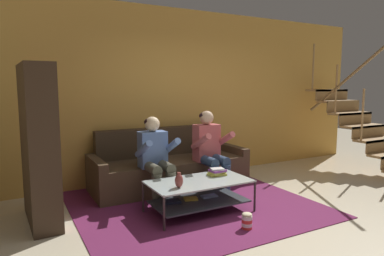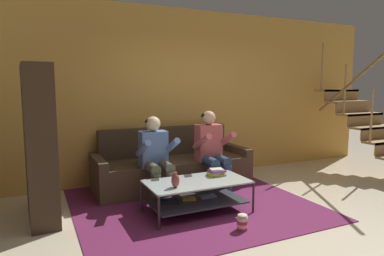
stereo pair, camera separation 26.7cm
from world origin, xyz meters
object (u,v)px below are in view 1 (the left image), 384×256
Objects in this scene: book_stack at (217,172)px; popcorn_tub at (247,221)px; couch at (169,168)px; person_seated_right at (210,148)px; person_seated_left at (156,155)px; coffee_table at (198,191)px; bookshelf at (37,168)px; vase at (179,181)px.

popcorn_tub is at bearing -98.93° from book_stack.
person_seated_right is at bearing -50.25° from couch.
person_seated_left is 0.82m from coffee_table.
book_stack is 0.91m from popcorn_tub.
coffee_table is (0.30, -0.67, -0.38)m from person_seated_left.
coffee_table is at bearing -96.76° from couch.
bookshelf is 2.47m from popcorn_tub.
coffee_table is at bearing 22.81° from vase.
book_stack is (0.20, -1.10, 0.15)m from couch.
book_stack is at bearing 16.85° from coffee_table.
couch is 12.47× the size of popcorn_tub.
person_seated_left is 0.91× the size of coffee_table.
couch is at bearing 129.75° from person_seated_right.
person_seated_left is at bearing 114.13° from coffee_table.
person_seated_left reaches higher than couch.
person_seated_left reaches higher than popcorn_tub.
bookshelf reaches higher than book_stack.
bookshelf is (-1.51, -0.09, 0.01)m from person_seated_left.
couch is at bearing 50.50° from person_seated_left.
vase is at bearing -138.66° from person_seated_right.
coffee_table is at bearing 106.92° from popcorn_tub.
coffee_table is 0.69× the size of bookshelf.
coffee_table is at bearing -17.77° from bookshelf.
vase is at bearing -93.21° from person_seated_left.
vase is 0.74m from book_stack.
person_seated_right is at bearing 41.34° from vase.
vase is (-0.05, -0.82, -0.15)m from person_seated_left.
vase is at bearing -109.87° from couch.
coffee_table reaches higher than popcorn_tub.
bookshelf reaches higher than vase.
couch is 0.79m from person_seated_right.
book_stack is at bearing 19.88° from vase.
person_seated_right is at bearing 67.21° from book_stack.
bookshelf is (-1.95, -0.63, 0.36)m from couch.
popcorn_tub is (-0.37, -1.39, -0.57)m from person_seated_right.
person_seated_left is 0.96× the size of person_seated_right.
person_seated_right is 6.24× the size of popcorn_tub.
person_seated_left is 0.89m from person_seated_right.
book_stack is (0.69, 0.25, -0.04)m from vase.
popcorn_tub is at bearing -69.51° from person_seated_left.
bookshelf is (-1.46, 0.73, 0.16)m from vase.
book_stack is 0.14× the size of bookshelf.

